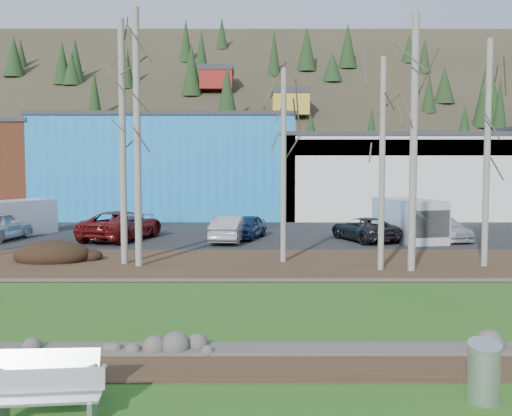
{
  "coord_description": "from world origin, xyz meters",
  "views": [
    {
      "loc": [
        0.99,
        -9.3,
        4.07
      ],
      "look_at": [
        1.04,
        13.17,
        2.5
      ],
      "focal_mm": 40.0,
      "sensor_mm": 36.0,
      "label": 1
    }
  ],
  "objects_px": {
    "car_3": "(247,227)",
    "car_6": "(442,228)",
    "litter_bin": "(484,374)",
    "car_2": "(121,227)",
    "car_4": "(229,229)",
    "seagull": "(97,371)",
    "car_5": "(364,229)",
    "bench_intact": "(49,397)",
    "van_grey": "(14,218)",
    "van_white": "(410,220)",
    "bench_damaged": "(42,376)",
    "car_1": "(122,225)"
  },
  "relations": [
    {
      "from": "car_3",
      "to": "car_6",
      "type": "relative_size",
      "value": 0.86
    },
    {
      "from": "litter_bin",
      "to": "car_6",
      "type": "xyz_separation_m",
      "value": [
        6.34,
        21.44,
        0.3
      ]
    },
    {
      "from": "car_2",
      "to": "car_4",
      "type": "height_order",
      "value": "car_4"
    },
    {
      "from": "seagull",
      "to": "car_5",
      "type": "xyz_separation_m",
      "value": [
        8.98,
        19.97,
        0.61
      ]
    },
    {
      "from": "car_5",
      "to": "car_6",
      "type": "relative_size",
      "value": 1.04
    },
    {
      "from": "bench_intact",
      "to": "car_2",
      "type": "height_order",
      "value": "car_2"
    },
    {
      "from": "bench_intact",
      "to": "car_3",
      "type": "height_order",
      "value": "car_3"
    },
    {
      "from": "seagull",
      "to": "car_2",
      "type": "distance_m",
      "value": 21.2
    },
    {
      "from": "van_grey",
      "to": "van_white",
      "type": "bearing_deg",
      "value": 16.26
    },
    {
      "from": "car_2",
      "to": "bench_intact",
      "type": "bearing_deg",
      "value": -60.43
    },
    {
      "from": "van_white",
      "to": "van_grey",
      "type": "distance_m",
      "value": 22.62
    },
    {
      "from": "car_4",
      "to": "car_3",
      "type": "bearing_deg",
      "value": -112.55
    },
    {
      "from": "car_6",
      "to": "van_grey",
      "type": "xyz_separation_m",
      "value": [
        -24.38,
        1.98,
        0.38
      ]
    },
    {
      "from": "bench_damaged",
      "to": "car_2",
      "type": "distance_m",
      "value": 22.0
    },
    {
      "from": "bench_damaged",
      "to": "car_1",
      "type": "distance_m",
      "value": 21.65
    },
    {
      "from": "car_5",
      "to": "car_6",
      "type": "height_order",
      "value": "car_6"
    },
    {
      "from": "car_6",
      "to": "van_white",
      "type": "distance_m",
      "value": 1.97
    },
    {
      "from": "car_1",
      "to": "car_5",
      "type": "distance_m",
      "value": 13.25
    },
    {
      "from": "litter_bin",
      "to": "car_6",
      "type": "distance_m",
      "value": 22.36
    },
    {
      "from": "seagull",
      "to": "van_grey",
      "type": "relative_size",
      "value": 0.08
    },
    {
      "from": "car_5",
      "to": "car_1",
      "type": "bearing_deg",
      "value": -21.33
    },
    {
      "from": "bench_damaged",
      "to": "litter_bin",
      "type": "xyz_separation_m",
      "value": [
        7.74,
        -0.1,
        0.05
      ]
    },
    {
      "from": "litter_bin",
      "to": "car_3",
      "type": "height_order",
      "value": "car_3"
    },
    {
      "from": "car_1",
      "to": "car_3",
      "type": "relative_size",
      "value": 1.5
    },
    {
      "from": "litter_bin",
      "to": "van_white",
      "type": "bearing_deg",
      "value": 78.08
    },
    {
      "from": "car_3",
      "to": "car_6",
      "type": "height_order",
      "value": "car_3"
    },
    {
      "from": "litter_bin",
      "to": "car_6",
      "type": "relative_size",
      "value": 0.22
    },
    {
      "from": "bench_damaged",
      "to": "car_6",
      "type": "relative_size",
      "value": 0.43
    },
    {
      "from": "bench_intact",
      "to": "car_4",
      "type": "bearing_deg",
      "value": 78.9
    },
    {
      "from": "car_4",
      "to": "litter_bin",
      "type": "bearing_deg",
      "value": 111.28
    },
    {
      "from": "seagull",
      "to": "car_2",
      "type": "height_order",
      "value": "car_2"
    },
    {
      "from": "bench_intact",
      "to": "car_3",
      "type": "bearing_deg",
      "value": 76.99
    },
    {
      "from": "seagull",
      "to": "car_4",
      "type": "relative_size",
      "value": 0.1
    },
    {
      "from": "car_5",
      "to": "van_grey",
      "type": "relative_size",
      "value": 0.9
    },
    {
      "from": "litter_bin",
      "to": "car_3",
      "type": "xyz_separation_m",
      "value": [
        -4.45,
        22.11,
        0.31
      ]
    },
    {
      "from": "litter_bin",
      "to": "car_2",
      "type": "height_order",
      "value": "car_2"
    },
    {
      "from": "car_2",
      "to": "van_white",
      "type": "bearing_deg",
      "value": 16.71
    },
    {
      "from": "car_5",
      "to": "seagull",
      "type": "bearing_deg",
      "value": 46.3
    },
    {
      "from": "bench_damaged",
      "to": "car_5",
      "type": "xyz_separation_m",
      "value": [
        9.67,
        20.93,
        0.35
      ]
    },
    {
      "from": "car_3",
      "to": "van_white",
      "type": "xyz_separation_m",
      "value": [
        8.9,
        -1.02,
        0.47
      ]
    },
    {
      "from": "car_2",
      "to": "car_4",
      "type": "relative_size",
      "value": 1.05
    },
    {
      "from": "car_2",
      "to": "van_grey",
      "type": "xyz_separation_m",
      "value": [
        -6.64,
        1.63,
        0.38
      ]
    },
    {
      "from": "bench_intact",
      "to": "car_4",
      "type": "distance_m",
      "value": 21.37
    },
    {
      "from": "car_2",
      "to": "car_4",
      "type": "xyz_separation_m",
      "value": [
        6.03,
        -1.34,
        0.05
      ]
    },
    {
      "from": "car_3",
      "to": "bench_damaged",
      "type": "bearing_deg",
      "value": -82.26
    },
    {
      "from": "car_2",
      "to": "car_3",
      "type": "xyz_separation_m",
      "value": [
        6.95,
        0.32,
        0.0
      ]
    },
    {
      "from": "van_grey",
      "to": "car_1",
      "type": "bearing_deg",
      "value": 5.94
    },
    {
      "from": "litter_bin",
      "to": "seagull",
      "type": "bearing_deg",
      "value": 171.47
    },
    {
      "from": "bench_intact",
      "to": "litter_bin",
      "type": "height_order",
      "value": "litter_bin"
    },
    {
      "from": "litter_bin",
      "to": "van_white",
      "type": "height_order",
      "value": "van_white"
    }
  ]
}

